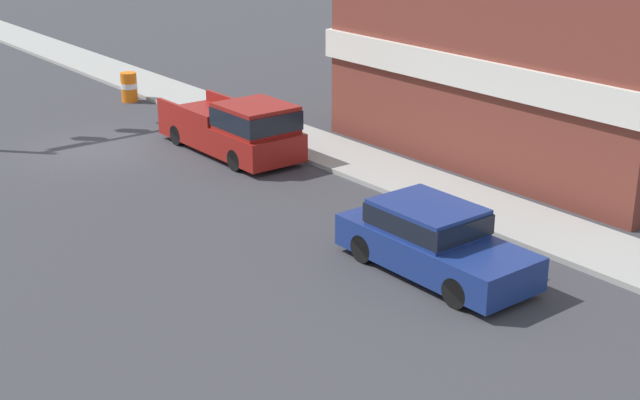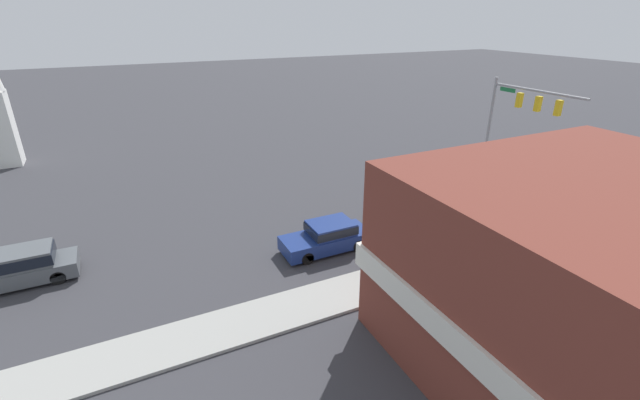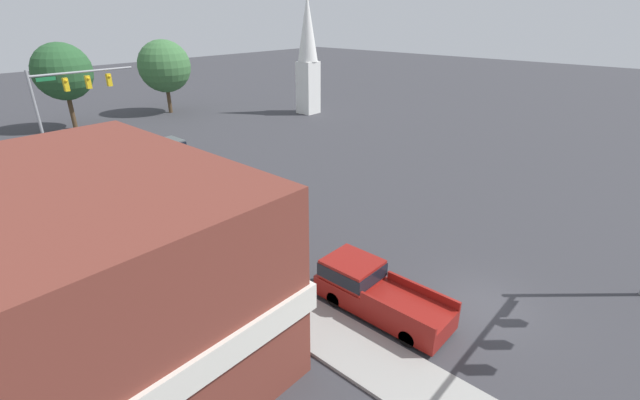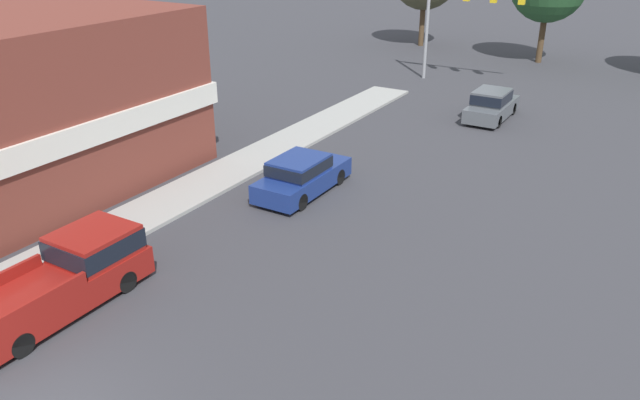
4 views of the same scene
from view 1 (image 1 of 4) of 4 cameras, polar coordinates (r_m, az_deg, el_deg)
ground_plane at (r=29.57m, az=-14.28°, el=3.15°), size 200.00×200.00×0.00m
sidewalk_curb at (r=32.15m, az=-5.03°, el=5.18°), size 2.40×60.00×0.14m
car_lead at (r=19.71m, az=7.19°, el=-2.45°), size 1.87×4.68×1.55m
pickup_truck_parked at (r=27.87m, az=-5.26°, el=4.62°), size 2.00×5.59×1.85m
construction_barrel at (r=35.54m, az=-12.12°, el=7.09°), size 0.64×0.64×1.14m
corner_brick_building at (r=30.64m, az=17.27°, el=9.87°), size 12.82×12.09×6.74m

